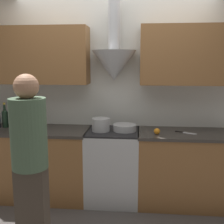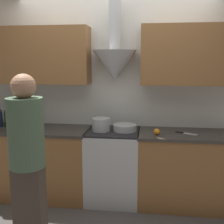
# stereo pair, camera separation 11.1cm
# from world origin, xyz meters

# --- Properties ---
(ground_plane) EXTENTS (12.00, 12.00, 0.00)m
(ground_plane) POSITION_xyz_m (0.00, 0.00, 0.00)
(ground_plane) COLOR #4C4744
(wall_back) EXTENTS (8.40, 0.54, 2.60)m
(wall_back) POSITION_xyz_m (-0.06, 0.61, 1.47)
(wall_back) COLOR silver
(wall_back) RESTS_ON ground_plane
(counter_left) EXTENTS (1.47, 0.62, 0.89)m
(counter_left) POSITION_xyz_m (-1.04, 0.34, 0.45)
(counter_left) COLOR brown
(counter_left) RESTS_ON ground_plane
(counter_right) EXTENTS (1.14, 0.62, 0.89)m
(counter_right) POSITION_xyz_m (0.88, 0.34, 0.45)
(counter_right) COLOR brown
(counter_right) RESTS_ON ground_plane
(stove_range) EXTENTS (0.64, 0.60, 0.89)m
(stove_range) POSITION_xyz_m (0.00, 0.34, 0.45)
(stove_range) COLOR #B7BABC
(stove_range) RESTS_ON ground_plane
(wine_bottle_3) EXTENTS (0.07, 0.07, 0.32)m
(wine_bottle_3) POSITION_xyz_m (-1.39, 0.39, 1.02)
(wine_bottle_3) COLOR black
(wine_bottle_3) RESTS_ON counter_left
(wine_bottle_4) EXTENTS (0.07, 0.07, 0.35)m
(wine_bottle_4) POSITION_xyz_m (-1.29, 0.39, 1.04)
(wine_bottle_4) COLOR black
(wine_bottle_4) RESTS_ON counter_left
(wine_bottle_5) EXTENTS (0.07, 0.07, 0.31)m
(wine_bottle_5) POSITION_xyz_m (-1.20, 0.39, 1.02)
(wine_bottle_5) COLOR black
(wine_bottle_5) RESTS_ON counter_left
(wine_bottle_6) EXTENTS (0.07, 0.07, 0.32)m
(wine_bottle_6) POSITION_xyz_m (-1.10, 0.38, 1.03)
(wine_bottle_6) COLOR black
(wine_bottle_6) RESTS_ON counter_left
(stock_pot) EXTENTS (0.21, 0.21, 0.16)m
(stock_pot) POSITION_xyz_m (-0.14, 0.31, 0.97)
(stock_pot) COLOR #B7BABC
(stock_pot) RESTS_ON stove_range
(mixing_bowl) EXTENTS (0.28, 0.28, 0.08)m
(mixing_bowl) POSITION_xyz_m (0.14, 0.35, 0.93)
(mixing_bowl) COLOR #B7BABC
(mixing_bowl) RESTS_ON stove_range
(orange_fruit) EXTENTS (0.07, 0.07, 0.07)m
(orange_fruit) POSITION_xyz_m (0.53, 0.22, 0.93)
(orange_fruit) COLOR orange
(orange_fruit) RESTS_ON counter_right
(chefs_knife) EXTENTS (0.24, 0.15, 0.01)m
(chefs_knife) POSITION_xyz_m (0.87, 0.31, 0.90)
(chefs_knife) COLOR silver
(chefs_knife) RESTS_ON counter_right
(person_foreground_left) EXTENTS (0.31, 0.31, 1.63)m
(person_foreground_left) POSITION_xyz_m (-0.61, -0.75, 0.91)
(person_foreground_left) COLOR #473D33
(person_foreground_left) RESTS_ON ground_plane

